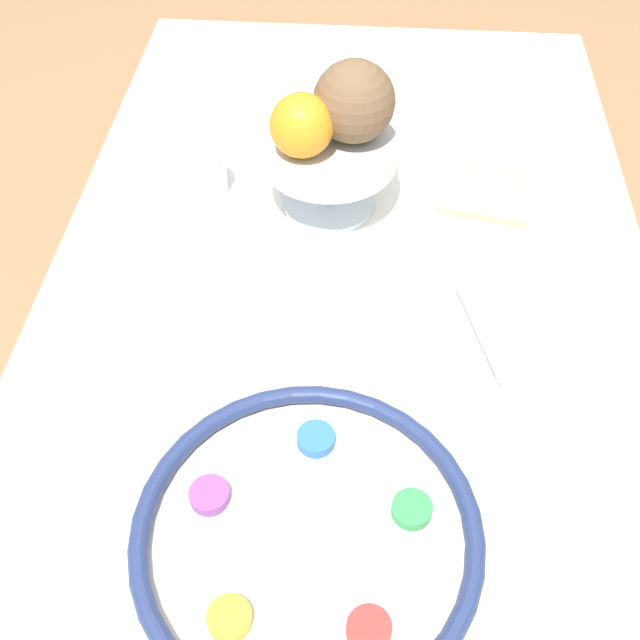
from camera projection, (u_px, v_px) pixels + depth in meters
name	position (u px, v px, depth m)	size (l,w,h in m)	color
ground_plane	(337.00, 560.00, 1.53)	(8.00, 8.00, 0.00)	#99704C
dining_table	(341.00, 465.00, 1.24)	(1.45, 0.80, 0.77)	white
seder_plate	(307.00, 534.00, 0.74)	(0.35, 0.35, 0.03)	silver
fruit_stand	(329.00, 158.00, 1.02)	(0.19, 0.19, 0.11)	silver
orange_fruit	(302.00, 126.00, 0.95)	(0.08, 0.08, 0.08)	orange
coconut	(354.00, 102.00, 0.97)	(0.11, 0.11, 0.11)	brown
bread_plate	(485.00, 194.00, 1.09)	(0.19, 0.19, 0.02)	silver
napkin_roll	(492.00, 326.00, 0.90)	(0.16, 0.08, 0.04)	white
cup_near	(200.00, 173.00, 1.08)	(0.08, 0.08, 0.06)	silver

